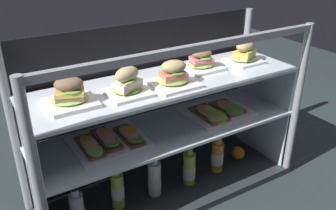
% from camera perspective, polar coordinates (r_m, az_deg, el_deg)
% --- Properties ---
extents(ground_plane, '(6.00, 6.00, 0.02)m').
position_cam_1_polar(ground_plane, '(2.07, 0.00, -13.51)').
color(ground_plane, '#2A3336').
rests_on(ground_plane, ground).
extents(case_base_deck, '(1.42, 0.47, 0.04)m').
position_cam_1_polar(case_base_deck, '(2.06, 0.00, -12.88)').
color(case_base_deck, '#2B3033').
rests_on(case_base_deck, ground).
extents(case_frame, '(1.42, 0.47, 0.89)m').
position_cam_1_polar(case_frame, '(1.89, -1.79, 0.31)').
color(case_frame, gray).
rests_on(case_frame, ground).
extents(riser_lower_tier, '(1.34, 0.39, 0.35)m').
position_cam_1_polar(riser_lower_tier, '(1.94, 0.00, -8.42)').
color(riser_lower_tier, silver).
rests_on(riser_lower_tier, case_base_deck).
extents(shelf_lower_glass, '(1.36, 0.41, 0.01)m').
position_cam_1_polar(shelf_lower_glass, '(1.85, 0.00, -3.77)').
color(shelf_lower_glass, silver).
rests_on(shelf_lower_glass, riser_lower_tier).
extents(riser_upper_tier, '(1.34, 0.39, 0.24)m').
position_cam_1_polar(riser_upper_tier, '(1.79, 0.00, -0.21)').
color(riser_upper_tier, silver).
rests_on(riser_upper_tier, shelf_lower_glass).
extents(shelf_upper_glass, '(1.36, 0.41, 0.01)m').
position_cam_1_polar(shelf_upper_glass, '(1.74, 0.00, 3.58)').
color(shelf_upper_glass, silver).
rests_on(shelf_upper_glass, riser_upper_tier).
extents(plated_roll_sandwich_far_left, '(0.20, 0.20, 0.12)m').
position_cam_1_polar(plated_roll_sandwich_far_left, '(1.53, -15.11, 1.55)').
color(plated_roll_sandwich_far_left, white).
rests_on(plated_roll_sandwich_far_left, shelf_upper_glass).
extents(plated_roll_sandwich_far_right, '(0.18, 0.18, 0.13)m').
position_cam_1_polar(plated_roll_sandwich_far_right, '(1.58, -6.38, 3.28)').
color(plated_roll_sandwich_far_right, white).
rests_on(plated_roll_sandwich_far_right, shelf_upper_glass).
extents(plated_roll_sandwich_right_of_center, '(0.21, 0.21, 0.12)m').
position_cam_1_polar(plated_roll_sandwich_right_of_center, '(1.67, 0.87, 4.53)').
color(plated_roll_sandwich_right_of_center, white).
rests_on(plated_roll_sandwich_right_of_center, shelf_upper_glass).
extents(plated_roll_sandwich_center, '(0.19, 0.19, 0.11)m').
position_cam_1_polar(plated_roll_sandwich_center, '(1.89, 5.25, 6.78)').
color(plated_roll_sandwich_center, white).
rests_on(plated_roll_sandwich_center, shelf_upper_glass).
extents(plated_roll_sandwich_near_right_corner, '(0.17, 0.17, 0.12)m').
position_cam_1_polar(plated_roll_sandwich_near_right_corner, '(2.02, 11.91, 7.85)').
color(plated_roll_sandwich_near_right_corner, white).
rests_on(plated_roll_sandwich_near_right_corner, shelf_upper_glass).
extents(open_sandwich_tray_near_left_corner, '(0.34, 0.29, 0.06)m').
position_cam_1_polar(open_sandwich_tray_near_left_corner, '(1.71, -9.24, -5.58)').
color(open_sandwich_tray_near_left_corner, white).
rests_on(open_sandwich_tray_near_left_corner, shelf_lower_glass).
extents(open_sandwich_tray_near_right_corner, '(0.34, 0.30, 0.06)m').
position_cam_1_polar(open_sandwich_tray_near_right_corner, '(1.98, 7.88, -1.00)').
color(open_sandwich_tray_near_right_corner, white).
rests_on(open_sandwich_tray_near_right_corner, shelf_lower_glass).
extents(juice_bottle_tucked_behind, '(0.07, 0.07, 0.22)m').
position_cam_1_polar(juice_bottle_tucked_behind, '(1.81, -14.05, -15.49)').
color(juice_bottle_tucked_behind, white).
rests_on(juice_bottle_tucked_behind, case_base_deck).
extents(juice_bottle_near_post, '(0.07, 0.07, 0.25)m').
position_cam_1_polar(juice_bottle_near_post, '(1.86, -7.92, -13.00)').
color(juice_bottle_near_post, '#C0C849').
rests_on(juice_bottle_near_post, case_base_deck).
extents(juice_bottle_back_right, '(0.07, 0.07, 0.25)m').
position_cam_1_polar(juice_bottle_back_right, '(1.93, -2.13, -11.43)').
color(juice_bottle_back_right, white).
rests_on(juice_bottle_back_right, case_base_deck).
extents(juice_bottle_back_left, '(0.07, 0.07, 0.23)m').
position_cam_1_polar(juice_bottle_back_left, '(2.02, 3.34, -9.94)').
color(juice_bottle_back_left, '#BFC74B').
rests_on(juice_bottle_back_left, case_base_deck).
extents(juice_bottle_back_center, '(0.07, 0.07, 0.23)m').
position_cam_1_polar(juice_bottle_back_center, '(2.12, 7.73, -7.92)').
color(juice_bottle_back_center, gold).
rests_on(juice_bottle_back_center, case_base_deck).
extents(orange_fruit_beside_bottles, '(0.08, 0.08, 0.08)m').
position_cam_1_polar(orange_fruit_beside_bottles, '(2.27, 10.95, -7.40)').
color(orange_fruit_beside_bottles, orange).
rests_on(orange_fruit_beside_bottles, case_base_deck).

